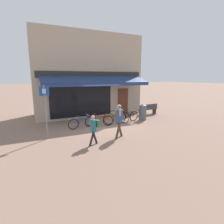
% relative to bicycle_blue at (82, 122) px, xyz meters
% --- Properties ---
extents(ground_plane, '(160.00, 160.00, 0.00)m').
position_rel_bicycle_blue_xyz_m(ground_plane, '(1.64, -0.03, -0.35)').
color(ground_plane, '#846656').
extents(shop_front, '(8.16, 4.64, 6.17)m').
position_rel_bicycle_blue_xyz_m(shop_front, '(1.61, 3.89, 2.73)').
color(shop_front, tan).
rests_on(shop_front, ground_plane).
extents(bike_rack_rail, '(3.75, 0.04, 0.57)m').
position_rel_bicycle_blue_xyz_m(bike_rack_rail, '(1.68, 0.27, 0.13)').
color(bike_rack_rail, '#47494F').
rests_on(bike_rack_rail, ground_plane).
extents(bicycle_blue, '(1.67, 0.52, 0.80)m').
position_rel_bicycle_blue_xyz_m(bicycle_blue, '(0.00, 0.00, 0.00)').
color(bicycle_blue, black).
rests_on(bicycle_blue, ground_plane).
extents(bicycle_red, '(1.65, 0.82, 0.81)m').
position_rel_bicycle_blue_xyz_m(bicycle_red, '(1.12, 0.07, -0.00)').
color(bicycle_red, black).
rests_on(bicycle_red, ground_plane).
extents(bicycle_orange, '(1.82, 0.52, 0.90)m').
position_rel_bicycle_blue_xyz_m(bicycle_orange, '(2.31, 0.01, 0.04)').
color(bicycle_orange, black).
rests_on(bicycle_orange, ground_plane).
extents(bicycle_black, '(1.74, 0.52, 0.84)m').
position_rel_bicycle_blue_xyz_m(bicycle_black, '(3.16, 0.05, 0.02)').
color(bicycle_black, black).
rests_on(bicycle_black, ground_plane).
extents(pedestrian_adult, '(0.56, 0.63, 1.69)m').
position_rel_bicycle_blue_xyz_m(pedestrian_adult, '(1.25, -2.39, 0.68)').
color(pedestrian_adult, '#47382D').
rests_on(pedestrian_adult, ground_plane).
extents(pedestrian_child, '(0.52, 0.46, 1.36)m').
position_rel_bicycle_blue_xyz_m(pedestrian_child, '(-0.19, -2.76, 0.49)').
color(pedestrian_child, black).
rests_on(pedestrian_child, ground_plane).
extents(litter_bin, '(0.50, 0.50, 1.14)m').
position_rel_bicycle_blue_xyz_m(litter_bin, '(4.44, 0.14, 0.22)').
color(litter_bin, '#515459').
rests_on(litter_bin, ground_plane).
extents(parking_sign, '(0.44, 0.07, 2.61)m').
position_rel_bicycle_blue_xyz_m(parking_sign, '(-2.02, -1.09, 1.24)').
color(parking_sign, slate).
rests_on(parking_sign, ground_plane).
extents(park_bench, '(1.64, 0.60, 0.87)m').
position_rel_bicycle_blue_xyz_m(park_bench, '(5.88, 1.44, 0.11)').
color(park_bench, '#38383D').
rests_on(park_bench, ground_plane).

